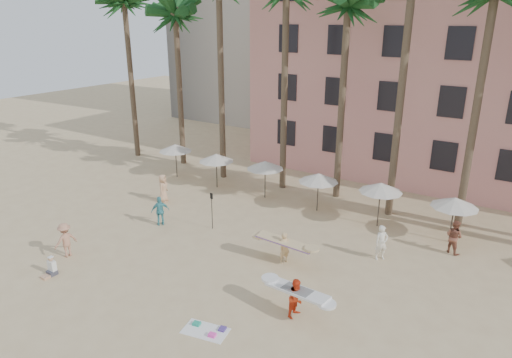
{
  "coord_description": "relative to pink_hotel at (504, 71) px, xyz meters",
  "views": [
    {
      "loc": [
        10.42,
        -12.13,
        11.68
      ],
      "look_at": [
        -1.42,
        6.0,
        4.0
      ],
      "focal_mm": 32.0,
      "sensor_mm": 36.0,
      "label": 1
    }
  ],
  "objects": [
    {
      "name": "carrier_yellow",
      "position": [
        -6.49,
        -20.34,
        -7.06
      ],
      "size": [
        2.94,
        0.99,
        1.65
      ],
      "color": "#D8B179",
      "rests_on": "ground"
    },
    {
      "name": "paddle",
      "position": [
        -11.97,
        -19.24,
        -6.59
      ],
      "size": [
        0.18,
        0.04,
        2.23
      ],
      "color": "black",
      "rests_on": "ground"
    },
    {
      "name": "umbrella_row",
      "position": [
        -10.0,
        -13.5,
        -5.67
      ],
      "size": [
        22.5,
        2.7,
        2.73
      ],
      "color": "#332B23",
      "rests_on": "ground"
    },
    {
      "name": "carrier_white",
      "position": [
        -3.92,
        -23.83,
        -7.09
      ],
      "size": [
        2.91,
        1.12,
        1.69
      ],
      "color": "#ED3D19",
      "rests_on": "ground"
    },
    {
      "name": "pink_hotel",
      "position": [
        0.0,
        0.0,
        0.0
      ],
      "size": [
        35.0,
        14.0,
        16.0
      ],
      "primitive_type": "cube",
      "color": "#E19489",
      "rests_on": "ground"
    },
    {
      "name": "beach_towel",
      "position": [
        -6.39,
        -26.66,
        -7.97
      ],
      "size": [
        1.96,
        1.34,
        0.14
      ],
      "color": "white",
      "rests_on": "ground"
    },
    {
      "name": "seated_man",
      "position": [
        -15.27,
        -27.49,
        -7.67
      ],
      "size": [
        0.42,
        0.73,
        0.95
      ],
      "color": "#3F3F4C",
      "rests_on": "ground"
    },
    {
      "name": "ground",
      "position": [
        -7.0,
        -26.0,
        -8.0
      ],
      "size": [
        120.0,
        120.0,
        0.0
      ],
      "primitive_type": "plane",
      "color": "#D1B789",
      "rests_on": "ground"
    },
    {
      "name": "beachgoers",
      "position": [
        -11.04,
        -19.84,
        -7.08
      ],
      "size": [
        18.71,
        12.44,
        1.91
      ],
      "color": "#4CA7B1",
      "rests_on": "ground"
    }
  ]
}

